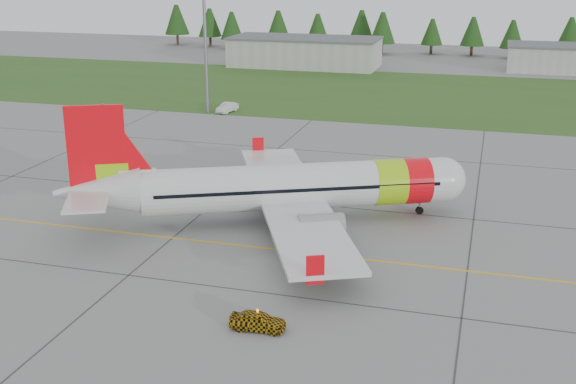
% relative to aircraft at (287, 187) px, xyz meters
% --- Properties ---
extents(ground, '(320.00, 320.00, 0.00)m').
position_rel_aircraft_xyz_m(ground, '(6.59, -14.83, -3.28)').
color(ground, gray).
rests_on(ground, ground).
extents(aircraft, '(35.47, 33.65, 11.38)m').
position_rel_aircraft_xyz_m(aircraft, '(0.00, 0.00, 0.00)').
color(aircraft, silver).
rests_on(aircraft, ground).
extents(follow_me_car, '(1.36, 1.58, 3.73)m').
position_rel_aircraft_xyz_m(follow_me_car, '(3.79, -20.07, -1.42)').
color(follow_me_car, '#D49C0B').
rests_on(follow_me_car, ground).
extents(service_van, '(1.83, 1.76, 4.58)m').
position_rel_aircraft_xyz_m(service_van, '(-22.56, 44.23, -0.99)').
color(service_van, silver).
rests_on(service_van, ground).
extents(grass_strip, '(320.00, 50.00, 0.03)m').
position_rel_aircraft_xyz_m(grass_strip, '(6.59, 67.17, -3.27)').
color(grass_strip, '#30561E').
rests_on(grass_strip, ground).
extents(taxi_guideline, '(120.00, 0.25, 0.02)m').
position_rel_aircraft_xyz_m(taxi_guideline, '(6.59, -6.83, -3.27)').
color(taxi_guideline, gold).
rests_on(taxi_guideline, ground).
extents(hangar_west, '(32.00, 14.00, 6.00)m').
position_rel_aircraft_xyz_m(hangar_west, '(-23.41, 95.17, -0.28)').
color(hangar_west, '#A8A8A3').
rests_on(hangar_west, ground).
extents(hangar_east, '(24.00, 12.00, 5.20)m').
position_rel_aircraft_xyz_m(hangar_east, '(31.59, 103.17, -0.68)').
color(hangar_east, '#A8A8A3').
rests_on(hangar_east, ground).
extents(floodlight_mast, '(0.50, 0.50, 20.00)m').
position_rel_aircraft_xyz_m(floodlight_mast, '(-25.41, 43.17, 6.72)').
color(floodlight_mast, slate).
rests_on(floodlight_mast, ground).
extents(treeline, '(160.00, 8.00, 10.00)m').
position_rel_aircraft_xyz_m(treeline, '(6.59, 123.17, 1.72)').
color(treeline, '#1C3F14').
rests_on(treeline, ground).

